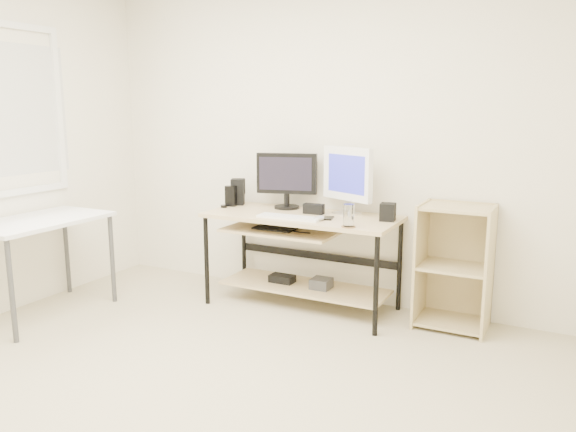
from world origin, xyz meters
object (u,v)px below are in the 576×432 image
(desk, at_px, (299,241))
(white_imac, at_px, (347,176))
(black_monitor, at_px, (287,177))
(side_table, at_px, (39,229))
(audio_controller, at_px, (231,196))
(shelf_unit, at_px, (455,265))

(desk, relative_size, white_imac, 2.87)
(black_monitor, bearing_deg, side_table, -154.76)
(audio_controller, bearing_deg, black_monitor, 5.47)
(desk, distance_m, side_table, 1.97)
(side_table, bearing_deg, audio_controller, 48.79)
(shelf_unit, height_order, white_imac, white_imac)
(side_table, xyz_separation_m, audio_controller, (0.98, 1.12, 0.17))
(side_table, xyz_separation_m, black_monitor, (1.45, 1.25, 0.34))
(shelf_unit, bearing_deg, audio_controller, -176.98)
(side_table, relative_size, black_monitor, 2.04)
(side_table, xyz_separation_m, white_imac, (1.98, 1.24, 0.38))
(black_monitor, xyz_separation_m, audio_controller, (-0.47, -0.12, -0.17))
(black_monitor, bearing_deg, audio_controller, 179.39)
(white_imac, distance_m, audio_controller, 1.03)
(side_table, relative_size, white_imac, 1.91)
(desk, distance_m, shelf_unit, 1.19)
(side_table, height_order, shelf_unit, shelf_unit)
(desk, bearing_deg, audio_controller, 174.63)
(desk, xyz_separation_m, white_imac, (0.33, 0.17, 0.51))
(side_table, distance_m, shelf_unit, 3.09)
(black_monitor, relative_size, audio_controller, 2.83)
(shelf_unit, bearing_deg, side_table, -156.67)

